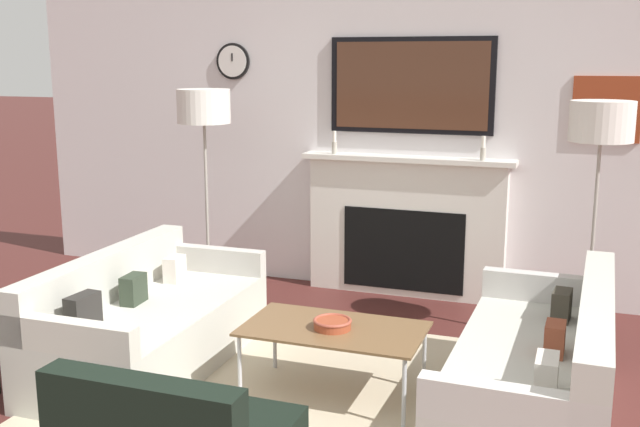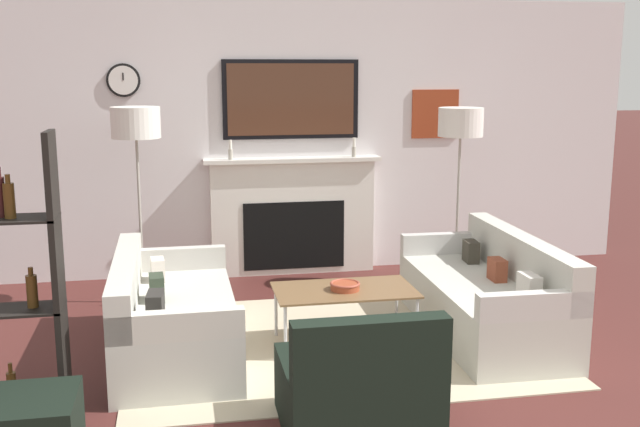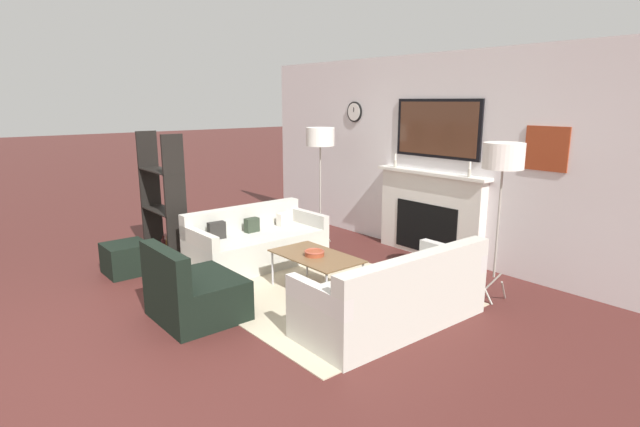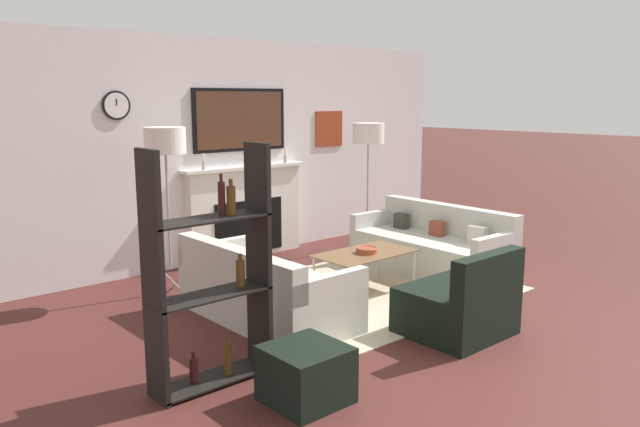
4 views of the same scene
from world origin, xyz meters
The scene contains 12 objects.
ground_plane centered at (0.00, 0.00, 0.00)m, with size 60.00×60.00×0.00m, color #49201D.
fireplace_wall centered at (0.00, 4.32, 1.22)m, with size 7.05×0.28×2.70m.
area_rug centered at (0.00, 2.20, 0.01)m, with size 3.02×2.28×0.01m.
couch_left centered at (-1.20, 2.20, 0.27)m, with size 0.85×1.75×0.72m.
couch_right centered at (1.20, 2.20, 0.28)m, with size 0.82×1.90×0.77m.
armchair centered at (-0.16, 0.82, 0.26)m, with size 0.84×0.77×0.76m.
coffee_table centered at (0.07, 2.17, 0.40)m, with size 1.04×0.59×0.43m.
decorative_bowl centered at (0.07, 2.15, 0.46)m, with size 0.22×0.22×0.06m.
floor_lamp_left centered at (-1.45, 3.49, 1.56)m, with size 0.41×0.41×1.72m.
floor_lamp_right centered at (1.45, 3.49, 1.52)m, with size 0.41×0.41×1.68m.
shelf_unit centered at (-2.23, 1.41, 0.78)m, with size 0.88×0.28×1.69m.
ottoman centered at (-1.91, 0.77, 0.19)m, with size 0.50×0.50×0.38m.
Camera 3 is at (4.13, -1.14, 2.09)m, focal length 28.00 mm.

